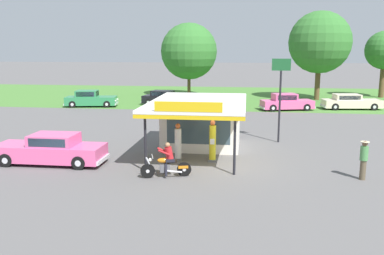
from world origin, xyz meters
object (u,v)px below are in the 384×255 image
object	(u,v)px
gas_pump_nearside	(178,143)
motorcycle_with_rider	(167,163)
bystander_leaning_by_kiosk	(364,159)
gas_pump_offside	(213,142)
parked_car_back_row_centre	(211,104)
parked_car_back_row_far_right	(166,98)
featured_classic_sedan	(51,150)
parked_car_back_row_far_left	(351,102)
parked_car_back_row_left	(91,99)
roadside_pole_sign	(280,86)
parked_car_second_row_spare	(286,103)

from	to	relation	value
gas_pump_nearside	motorcycle_with_rider	bearing A→B (deg)	-90.39
bystander_leaning_by_kiosk	gas_pump_nearside	bearing A→B (deg)	166.21
gas_pump_offside	motorcycle_with_rider	distance (m)	3.40
parked_car_back_row_centre	parked_car_back_row_far_right	size ratio (longest dim) A/B	1.04
featured_classic_sedan	parked_car_back_row_far_left	size ratio (longest dim) A/B	1.00
featured_classic_sedan	bystander_leaning_by_kiosk	distance (m)	14.68
parked_car_back_row_left	bystander_leaning_by_kiosk	distance (m)	28.83
featured_classic_sedan	motorcycle_with_rider	bearing A→B (deg)	-12.76
gas_pump_nearside	parked_car_back_row_far_right	world-z (taller)	gas_pump_nearside
gas_pump_offside	bystander_leaning_by_kiosk	distance (m)	7.06
parked_car_back_row_left	roadside_pole_sign	size ratio (longest dim) A/B	1.04
gas_pump_offside	parked_car_second_row_spare	size ratio (longest dim) A/B	0.41
parked_car_back_row_left	roadside_pole_sign	xyz separation A→B (m)	(17.24, -13.51, 2.70)
gas_pump_offside	parked_car_back_row_far_right	xyz separation A→B (m)	(-6.51, 20.51, -0.30)
parked_car_back_row_centre	parked_car_back_row_left	bearing A→B (deg)	172.06
gas_pump_offside	gas_pump_nearside	bearing A→B (deg)	-180.00
parked_car_second_row_spare	roadside_pole_sign	xyz separation A→B (m)	(-1.70, -13.64, 2.72)
gas_pump_offside	roadside_pole_sign	size ratio (longest dim) A/B	0.42
parked_car_back_row_centre	motorcycle_with_rider	bearing A→B (deg)	-90.74
motorcycle_with_rider	featured_classic_sedan	bearing A→B (deg)	167.24
parked_car_back_row_far_left	parked_car_back_row_centre	bearing A→B (deg)	-166.01
featured_classic_sedan	gas_pump_offside	bearing A→B (deg)	10.61
gas_pump_nearside	parked_car_back_row_far_left	size ratio (longest dim) A/B	0.34
parked_car_back_row_far_right	bystander_leaning_by_kiosk	bearing A→B (deg)	-59.62
roadside_pole_sign	parked_car_back_row_centre	bearing A→B (deg)	113.60
gas_pump_offside	bystander_leaning_by_kiosk	world-z (taller)	gas_pump_offside
gas_pump_nearside	parked_car_back_row_centre	distance (m)	16.66
parked_car_back_row_far_right	roadside_pole_sign	bearing A→B (deg)	-57.10
motorcycle_with_rider	featured_classic_sedan	distance (m)	6.29
parked_car_back_row_left	parked_car_second_row_spare	xyz separation A→B (m)	(18.95, 0.13, -0.02)
motorcycle_with_rider	parked_car_second_row_spare	bearing A→B (deg)	71.54
bystander_leaning_by_kiosk	gas_pump_offside	bearing A→B (deg)	162.78
gas_pump_nearside	parked_car_back_row_far_left	bearing A→B (deg)	56.49
motorcycle_with_rider	parked_car_back_row_centre	xyz separation A→B (m)	(0.25, 19.53, 0.04)
motorcycle_with_rider	parked_car_back_row_far_left	bearing A→B (deg)	59.92
parked_car_back_row_left	parked_car_back_row_far_right	bearing A→B (deg)	17.01
parked_car_back_row_far_left	roadside_pole_sign	bearing A→B (deg)	-117.27
gas_pump_nearside	motorcycle_with_rider	size ratio (longest dim) A/B	0.87
parked_car_back_row_left	parked_car_back_row_far_right	xyz separation A→B (m)	(7.10, 2.17, -0.05)
gas_pump_offside	parked_car_back_row_left	bearing A→B (deg)	126.58
motorcycle_with_rider	parked_car_back_row_left	size ratio (longest dim) A/B	0.42
gas_pump_offside	roadside_pole_sign	world-z (taller)	roadside_pole_sign
featured_classic_sedan	parked_car_back_row_far_right	size ratio (longest dim) A/B	1.12
gas_pump_offside	motorcycle_with_rider	xyz separation A→B (m)	(-1.79, -2.87, -0.32)
featured_classic_sedan	bystander_leaning_by_kiosk	xyz separation A→B (m)	(14.66, -0.60, 0.24)
parked_car_back_row_left	parked_car_back_row_far_right	world-z (taller)	parked_car_back_row_left
gas_pump_nearside	roadside_pole_sign	size ratio (longest dim) A/B	0.38
motorcycle_with_rider	featured_classic_sedan	world-z (taller)	motorcycle_with_rider
bystander_leaning_by_kiosk	motorcycle_with_rider	bearing A→B (deg)	-174.74
motorcycle_with_rider	parked_car_back_row_far_left	distance (m)	26.29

